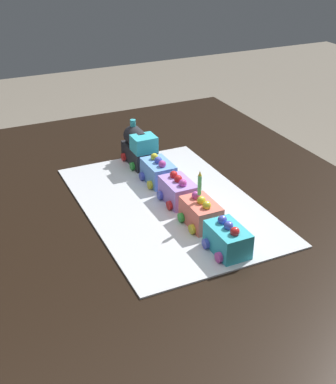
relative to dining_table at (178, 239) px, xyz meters
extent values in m
cube|color=black|center=(0.00, 0.00, 0.09)|extent=(1.40, 1.00, 0.03)
cube|color=black|center=(-0.64, 0.44, -0.28)|extent=(0.07, 0.07, 0.71)
cube|color=silver|center=(0.00, -0.03, 0.11)|extent=(0.60, 0.40, 0.00)
cube|color=#232328|center=(-0.25, 0.00, 0.14)|extent=(0.12, 0.06, 0.05)
cylinder|color=#232328|center=(-0.26, 0.00, 0.18)|extent=(0.07, 0.05, 0.05)
cube|color=#38B7C6|center=(-0.21, 0.00, 0.18)|extent=(0.06, 0.06, 0.04)
cylinder|color=#38B7C6|center=(-0.29, 0.00, 0.21)|extent=(0.02, 0.02, 0.03)
sphere|color=#F4EFCC|center=(-0.32, 0.00, 0.14)|extent=(0.02, 0.02, 0.02)
cylinder|color=red|center=(-0.28, -0.04, 0.12)|extent=(0.02, 0.01, 0.02)
cylinder|color=green|center=(-0.21, -0.04, 0.12)|extent=(0.02, 0.01, 0.02)
cylinder|color=orange|center=(-0.28, 0.04, 0.12)|extent=(0.02, 0.01, 0.02)
cylinder|color=yellow|center=(-0.21, 0.04, 0.12)|extent=(0.02, 0.01, 0.02)
cube|color=#669EEA|center=(-0.12, 0.00, 0.14)|extent=(0.10, 0.06, 0.06)
cylinder|color=#4C59D8|center=(-0.15, -0.04, 0.12)|extent=(0.02, 0.01, 0.02)
cylinder|color=yellow|center=(-0.09, -0.04, 0.12)|extent=(0.02, 0.01, 0.02)
cylinder|color=#4C59D8|center=(-0.15, 0.04, 0.12)|extent=(0.02, 0.01, 0.02)
cylinder|color=red|center=(-0.09, 0.04, 0.12)|extent=(0.02, 0.01, 0.02)
sphere|color=#D84CB2|center=(-0.09, 0.00, 0.17)|extent=(0.02, 0.02, 0.02)
sphere|color=yellow|center=(-0.14, 0.00, 0.17)|extent=(0.02, 0.02, 0.02)
sphere|color=#4C59D8|center=(-0.12, 0.00, 0.17)|extent=(0.02, 0.02, 0.02)
cube|color=#AD84E0|center=(0.00, 0.00, 0.14)|extent=(0.10, 0.06, 0.06)
cylinder|color=#4C59D8|center=(-0.03, -0.04, 0.12)|extent=(0.02, 0.01, 0.02)
cylinder|color=red|center=(0.03, -0.04, 0.12)|extent=(0.02, 0.01, 0.02)
cylinder|color=green|center=(-0.03, 0.04, 0.12)|extent=(0.02, 0.01, 0.02)
cylinder|color=#4C59D8|center=(0.03, 0.04, 0.12)|extent=(0.02, 0.01, 0.02)
sphere|color=red|center=(-0.03, 0.00, 0.17)|extent=(0.02, 0.02, 0.02)
sphere|color=#D84CB2|center=(0.02, 0.00, 0.17)|extent=(0.02, 0.02, 0.02)
sphere|color=red|center=(0.00, 0.00, 0.17)|extent=(0.02, 0.02, 0.02)
cube|color=#F27260|center=(0.12, 0.00, 0.14)|extent=(0.10, 0.06, 0.06)
cylinder|color=green|center=(0.09, -0.04, 0.12)|extent=(0.02, 0.01, 0.02)
cylinder|color=yellow|center=(0.15, -0.04, 0.12)|extent=(0.02, 0.01, 0.02)
cylinder|color=red|center=(0.09, 0.04, 0.12)|extent=(0.02, 0.01, 0.02)
cylinder|color=#4C59D8|center=(0.15, 0.04, 0.12)|extent=(0.02, 0.01, 0.02)
sphere|color=yellow|center=(0.12, 0.00, 0.17)|extent=(0.02, 0.02, 0.02)
sphere|color=#D84CB2|center=(0.09, 0.00, 0.17)|extent=(0.02, 0.02, 0.02)
sphere|color=yellow|center=(0.14, 0.00, 0.17)|extent=(0.02, 0.02, 0.02)
cube|color=#38B7C6|center=(0.24, 0.00, 0.14)|extent=(0.10, 0.06, 0.06)
cylinder|color=#4C59D8|center=(0.21, -0.04, 0.12)|extent=(0.02, 0.01, 0.02)
cylinder|color=#D84CB2|center=(0.26, -0.04, 0.12)|extent=(0.02, 0.01, 0.02)
cylinder|color=#D84CB2|center=(0.21, 0.04, 0.12)|extent=(0.02, 0.01, 0.02)
cylinder|color=#4C59D8|center=(0.26, 0.04, 0.12)|extent=(0.02, 0.01, 0.02)
sphere|color=#4C59D8|center=(0.21, 0.00, 0.17)|extent=(0.02, 0.02, 0.02)
sphere|color=red|center=(0.26, 0.00, 0.17)|extent=(0.02, 0.02, 0.02)
sphere|color=#4C59D8|center=(0.24, 0.00, 0.17)|extent=(0.02, 0.02, 0.02)
cylinder|color=#66D872|center=(0.11, 0.00, 0.21)|extent=(0.01, 0.01, 0.05)
cone|color=yellow|center=(0.11, 0.00, 0.24)|extent=(0.01, 0.01, 0.01)
camera|label=1|loc=(1.00, -0.50, 0.74)|focal=48.28mm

